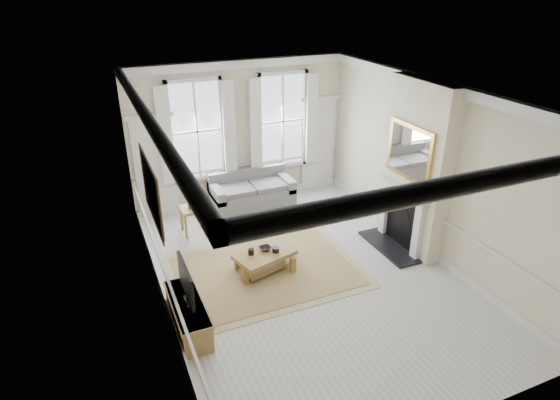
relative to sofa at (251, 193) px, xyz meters
name	(u,v)px	position (x,y,z in m)	size (l,w,h in m)	color
floor	(306,275)	(-0.05, -3.11, -0.37)	(7.20, 7.20, 0.00)	#B7B5AD
ceiling	(311,93)	(-0.05, -3.11, 3.03)	(7.20, 7.20, 0.00)	white
back_wall	(241,134)	(-0.05, 0.49, 1.33)	(5.20, 5.20, 0.00)	beige
left_wall	(154,220)	(-2.65, -3.11, 1.33)	(7.20, 7.20, 0.00)	beige
right_wall	(430,170)	(2.55, -3.11, 1.33)	(7.20, 7.20, 0.00)	beige
window_left	(197,131)	(-1.10, 0.44, 1.53)	(1.26, 0.20, 2.20)	#B2BCC6
window_right	(282,121)	(1.00, 0.44, 1.53)	(1.26, 0.20, 2.20)	#B2BCC6
door_left	(155,169)	(-2.10, 0.45, 0.78)	(0.90, 0.08, 2.30)	silver
door_right	(318,145)	(2.00, 0.45, 0.78)	(0.90, 0.08, 2.30)	silver
painting	(151,191)	(-2.61, -2.81, 1.68)	(0.05, 1.66, 1.06)	#B9791F
chimney_breast	(416,168)	(2.38, -2.91, 1.33)	(0.35, 1.70, 3.38)	beige
hearth	(389,247)	(1.95, -2.91, -0.34)	(0.55, 1.50, 0.05)	black
fireplace	(401,214)	(2.15, -2.91, 0.37)	(0.21, 1.45, 1.33)	silver
mirror	(409,152)	(2.16, -2.91, 1.68)	(0.06, 1.26, 1.06)	gold
sofa	(251,193)	(0.00, 0.00, 0.00)	(1.92, 0.94, 0.88)	slate
side_table	(192,212)	(-1.58, -0.70, 0.12)	(0.50, 0.50, 0.60)	brown
rug	(265,271)	(-0.71, -2.70, -0.35)	(3.50, 2.60, 0.02)	#A08A52
coffee_table	(265,256)	(-0.71, -2.70, -0.03)	(1.23, 0.91, 0.41)	brown
ceramic_pot_a	(251,252)	(-0.96, -2.65, 0.10)	(0.11, 0.11, 0.11)	black
ceramic_pot_b	(276,250)	(-0.51, -2.75, 0.09)	(0.14, 0.14, 0.10)	black
bowl	(265,248)	(-0.66, -2.60, 0.07)	(0.22, 0.22, 0.05)	black
tv_stand	(188,315)	(-2.39, -3.70, -0.12)	(0.44, 1.38, 0.49)	brown
tv	(186,281)	(-2.36, -3.70, 0.52)	(0.08, 0.90, 0.68)	black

